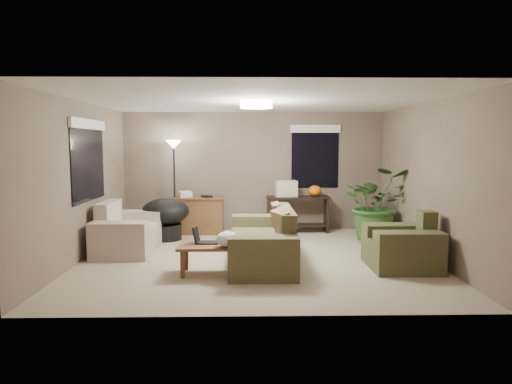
{
  "coord_description": "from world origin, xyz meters",
  "views": [
    {
      "loc": [
        -0.15,
        -7.2,
        1.83
      ],
      "look_at": [
        0.0,
        0.2,
        1.05
      ],
      "focal_mm": 32.0,
      "sensor_mm": 36.0,
      "label": 1
    }
  ],
  "objects_px": {
    "desk": "(198,215)",
    "houseplant": "(376,211)",
    "coffee_table": "(214,249)",
    "papasan_chair": "(166,216)",
    "console_table": "(298,211)",
    "floor_lamp": "(174,156)",
    "loveseat": "(127,233)",
    "armchair": "(403,248)",
    "cat_scratching_post": "(398,243)",
    "main_sofa": "(264,244)"
  },
  "relations": [
    {
      "from": "desk",
      "to": "houseplant",
      "type": "relative_size",
      "value": 0.79
    },
    {
      "from": "coffee_table",
      "to": "papasan_chair",
      "type": "bearing_deg",
      "value": 114.96
    },
    {
      "from": "console_table",
      "to": "floor_lamp",
      "type": "relative_size",
      "value": 0.68
    },
    {
      "from": "desk",
      "to": "houseplant",
      "type": "xyz_separation_m",
      "value": [
        3.49,
        -0.71,
        0.17
      ]
    },
    {
      "from": "loveseat",
      "to": "armchair",
      "type": "xyz_separation_m",
      "value": [
        4.37,
        -1.19,
        0.0
      ]
    },
    {
      "from": "papasan_chair",
      "to": "cat_scratching_post",
      "type": "height_order",
      "value": "papasan_chair"
    },
    {
      "from": "main_sofa",
      "to": "houseplant",
      "type": "height_order",
      "value": "houseplant"
    },
    {
      "from": "main_sofa",
      "to": "houseplant",
      "type": "xyz_separation_m",
      "value": [
        2.21,
        1.68,
        0.25
      ]
    },
    {
      "from": "console_table",
      "to": "papasan_chair",
      "type": "xyz_separation_m",
      "value": [
        -2.62,
        -0.72,
        0.03
      ]
    },
    {
      "from": "floor_lamp",
      "to": "loveseat",
      "type": "bearing_deg",
      "value": -111.9
    },
    {
      "from": "desk",
      "to": "floor_lamp",
      "type": "height_order",
      "value": "floor_lamp"
    },
    {
      "from": "coffee_table",
      "to": "papasan_chair",
      "type": "height_order",
      "value": "papasan_chair"
    },
    {
      "from": "cat_scratching_post",
      "to": "main_sofa",
      "type": "bearing_deg",
      "value": -170.46
    },
    {
      "from": "papasan_chair",
      "to": "desk",
      "type": "bearing_deg",
      "value": 49.08
    },
    {
      "from": "papasan_chair",
      "to": "floor_lamp",
      "type": "bearing_deg",
      "value": 81.8
    },
    {
      "from": "armchair",
      "to": "cat_scratching_post",
      "type": "distance_m",
      "value": 0.72
    },
    {
      "from": "main_sofa",
      "to": "floor_lamp",
      "type": "distance_m",
      "value": 3.2
    },
    {
      "from": "loveseat",
      "to": "coffee_table",
      "type": "xyz_separation_m",
      "value": [
        1.6,
        -1.45,
        0.06
      ]
    },
    {
      "from": "desk",
      "to": "cat_scratching_post",
      "type": "distance_m",
      "value": 4.02
    },
    {
      "from": "console_table",
      "to": "floor_lamp",
      "type": "height_order",
      "value": "floor_lamp"
    },
    {
      "from": "houseplant",
      "to": "main_sofa",
      "type": "bearing_deg",
      "value": -142.78
    },
    {
      "from": "armchair",
      "to": "console_table",
      "type": "bearing_deg",
      "value": 114.0
    },
    {
      "from": "loveseat",
      "to": "floor_lamp",
      "type": "distance_m",
      "value": 2.06
    },
    {
      "from": "cat_scratching_post",
      "to": "loveseat",
      "type": "bearing_deg",
      "value": 173.75
    },
    {
      "from": "coffee_table",
      "to": "main_sofa",
      "type": "bearing_deg",
      "value": 38.75
    },
    {
      "from": "armchair",
      "to": "console_table",
      "type": "distance_m",
      "value": 3.07
    },
    {
      "from": "armchair",
      "to": "coffee_table",
      "type": "xyz_separation_m",
      "value": [
        -2.77,
        -0.26,
        0.06
      ]
    },
    {
      "from": "main_sofa",
      "to": "papasan_chair",
      "type": "distance_m",
      "value": 2.54
    },
    {
      "from": "main_sofa",
      "to": "floor_lamp",
      "type": "xyz_separation_m",
      "value": [
        -1.74,
        2.34,
        1.3
      ]
    },
    {
      "from": "cat_scratching_post",
      "to": "papasan_chair",
      "type": "bearing_deg",
      "value": 160.94
    },
    {
      "from": "loveseat",
      "to": "coffee_table",
      "type": "bearing_deg",
      "value": -42.2
    },
    {
      "from": "floor_lamp",
      "to": "cat_scratching_post",
      "type": "distance_m",
      "value": 4.62
    },
    {
      "from": "main_sofa",
      "to": "desk",
      "type": "relative_size",
      "value": 2.0
    },
    {
      "from": "armchair",
      "to": "cat_scratching_post",
      "type": "xyz_separation_m",
      "value": [
        0.16,
        0.7,
        -0.08
      ]
    },
    {
      "from": "armchair",
      "to": "cat_scratching_post",
      "type": "height_order",
      "value": "armchair"
    },
    {
      "from": "main_sofa",
      "to": "console_table",
      "type": "bearing_deg",
      "value": 72.24
    },
    {
      "from": "coffee_table",
      "to": "desk",
      "type": "distance_m",
      "value": 3.02
    },
    {
      "from": "coffee_table",
      "to": "floor_lamp",
      "type": "xyz_separation_m",
      "value": [
        -1.01,
        2.93,
        1.24
      ]
    },
    {
      "from": "papasan_chair",
      "to": "floor_lamp",
      "type": "xyz_separation_m",
      "value": [
        0.08,
        0.59,
        1.13
      ]
    },
    {
      "from": "houseplant",
      "to": "cat_scratching_post",
      "type": "relative_size",
      "value": 2.8
    },
    {
      "from": "desk",
      "to": "loveseat",
      "type": "bearing_deg",
      "value": -124.72
    },
    {
      "from": "cat_scratching_post",
      "to": "coffee_table",
      "type": "bearing_deg",
      "value": -161.92
    },
    {
      "from": "main_sofa",
      "to": "armchair",
      "type": "height_order",
      "value": "same"
    },
    {
      "from": "armchair",
      "to": "coffee_table",
      "type": "bearing_deg",
      "value": -174.65
    },
    {
      "from": "console_table",
      "to": "cat_scratching_post",
      "type": "distance_m",
      "value": 2.54
    },
    {
      "from": "main_sofa",
      "to": "loveseat",
      "type": "distance_m",
      "value": 2.49
    },
    {
      "from": "coffee_table",
      "to": "papasan_chair",
      "type": "xyz_separation_m",
      "value": [
        -1.09,
        2.35,
        0.11
      ]
    },
    {
      "from": "houseplant",
      "to": "armchair",
      "type": "bearing_deg",
      "value": -94.78
    },
    {
      "from": "desk",
      "to": "floor_lamp",
      "type": "bearing_deg",
      "value": -175.18
    },
    {
      "from": "floor_lamp",
      "to": "houseplant",
      "type": "height_order",
      "value": "floor_lamp"
    }
  ]
}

